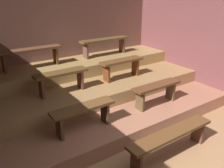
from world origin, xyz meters
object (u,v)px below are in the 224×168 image
at_px(bench_lower_right, 156,89).
at_px(bench_upper_left, 30,53).
at_px(bench_middle_left, 61,77).
at_px(bench_lower_left, 83,112).
at_px(bench_upper_right, 105,42).
at_px(bench_floor_center, 171,137).
at_px(bench_middle_right, 122,64).

relative_size(bench_lower_right, bench_upper_left, 0.79).
height_order(bench_middle_left, bench_upper_left, bench_upper_left).
relative_size(bench_lower_left, bench_upper_left, 0.79).
bearing_deg(bench_upper_right, bench_upper_left, 180.00).
xyz_separation_m(bench_lower_left, bench_middle_left, (0.10, 1.07, 0.28)).
distance_m(bench_middle_left, bench_upper_left, 1.15).
bearing_deg(bench_upper_right, bench_floor_center, -104.89).
relative_size(bench_floor_center, bench_middle_right, 1.53).
bearing_deg(bench_upper_right, bench_lower_left, -130.33).
distance_m(bench_middle_left, bench_middle_right, 1.49).
height_order(bench_lower_right, bench_upper_right, bench_upper_right).
relative_size(bench_middle_right, bench_upper_right, 0.77).
bearing_deg(bench_middle_left, bench_middle_right, 0.00).
height_order(bench_floor_center, bench_middle_right, bench_middle_right).
xyz_separation_m(bench_lower_right, bench_middle_left, (-1.59, 1.07, 0.28)).
height_order(bench_lower_left, bench_middle_left, bench_middle_left).
distance_m(bench_lower_left, bench_upper_left, 2.24).
xyz_separation_m(bench_upper_left, bench_upper_right, (1.98, 0.00, 0.00)).
distance_m(bench_middle_right, bench_upper_right, 1.15).
distance_m(bench_lower_right, bench_middle_right, 1.11).
distance_m(bench_middle_right, bench_upper_left, 2.07).
height_order(bench_upper_left, bench_upper_right, same).
xyz_separation_m(bench_lower_left, bench_upper_right, (1.83, 2.16, 0.58)).
bearing_deg(bench_floor_center, bench_middle_left, 112.20).
height_order(bench_lower_right, bench_middle_left, bench_middle_left).
relative_size(bench_lower_right, bench_middle_left, 1.03).
distance_m(bench_lower_right, bench_middle_left, 1.93).
relative_size(bench_middle_left, bench_middle_right, 1.00).
bearing_deg(bench_lower_left, bench_upper_left, 93.86).
distance_m(bench_lower_left, bench_lower_right, 1.68).
bearing_deg(bench_upper_left, bench_floor_center, -70.95).
distance_m(bench_lower_left, bench_middle_right, 1.93).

